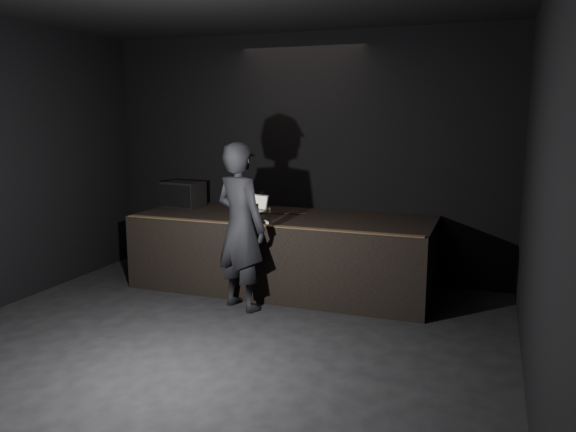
% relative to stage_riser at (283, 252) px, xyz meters
% --- Properties ---
extents(ground, '(7.00, 7.00, 0.00)m').
position_rel_stage_riser_xyz_m(ground, '(0.00, -2.73, -0.50)').
color(ground, black).
rests_on(ground, ground).
extents(room_walls, '(6.10, 7.10, 3.52)m').
position_rel_stage_riser_xyz_m(room_walls, '(0.00, -2.73, 1.52)').
color(room_walls, black).
rests_on(room_walls, ground).
extents(stage_riser, '(4.00, 1.50, 1.00)m').
position_rel_stage_riser_xyz_m(stage_riser, '(0.00, 0.00, 0.00)').
color(stage_riser, black).
rests_on(stage_riser, ground).
extents(riser_lip, '(3.92, 0.10, 0.01)m').
position_rel_stage_riser_xyz_m(riser_lip, '(0.00, -0.71, 0.51)').
color(riser_lip, brown).
rests_on(riser_lip, stage_riser).
extents(stage_monitor, '(0.60, 0.47, 0.37)m').
position_rel_stage_riser_xyz_m(stage_monitor, '(-1.67, 0.21, 0.69)').
color(stage_monitor, black).
rests_on(stage_monitor, stage_riser).
extents(cable, '(0.92, 0.29, 0.02)m').
position_rel_stage_riser_xyz_m(cable, '(-0.20, 0.08, 0.51)').
color(cable, black).
rests_on(cable, stage_riser).
extents(laptop, '(0.40, 0.38, 0.23)m').
position_rel_stage_riser_xyz_m(laptop, '(-0.52, 0.21, 0.56)').
color(laptop, silver).
rests_on(laptop, stage_riser).
extents(beer_can, '(0.07, 0.07, 0.16)m').
position_rel_stage_riser_xyz_m(beer_can, '(-0.38, -0.04, 0.58)').
color(beer_can, silver).
rests_on(beer_can, stage_riser).
extents(plastic_cup, '(0.09, 0.09, 0.11)m').
position_rel_stage_riser_xyz_m(plastic_cup, '(-0.21, -0.06, 0.56)').
color(plastic_cup, white).
rests_on(plastic_cup, stage_riser).
extents(wii_remote, '(0.11, 0.13, 0.03)m').
position_rel_stage_riser_xyz_m(wii_remote, '(-0.03, -0.54, 0.51)').
color(wii_remote, white).
rests_on(wii_remote, stage_riser).
extents(person, '(0.87, 0.74, 2.04)m').
position_rel_stage_riser_xyz_m(person, '(-0.20, -0.95, 0.52)').
color(person, black).
rests_on(person, ground).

